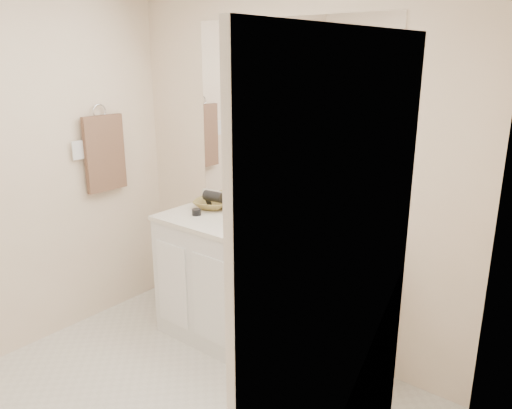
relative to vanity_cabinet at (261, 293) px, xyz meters
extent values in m
cube|color=#FBE3C4|center=(0.00, 0.28, 0.77)|extent=(2.60, 0.02, 2.40)
cube|color=#FBE3C4|center=(1.30, -1.02, 0.77)|extent=(0.02, 2.60, 2.40)
cube|color=silver|center=(0.00, 0.00, 0.00)|extent=(1.50, 0.55, 0.85)
cube|color=silver|center=(0.00, 0.00, 0.44)|extent=(1.52, 0.57, 0.03)
cube|color=white|center=(0.00, 0.26, 0.50)|extent=(1.52, 0.03, 0.08)
cylinder|color=beige|center=(0.00, -0.02, 0.44)|extent=(0.37, 0.37, 0.02)
cylinder|color=silver|center=(0.00, 0.16, 0.51)|extent=(0.02, 0.02, 0.11)
cube|color=white|center=(0.00, 0.27, 1.14)|extent=(1.48, 0.01, 1.20)
cylinder|color=#2A17A4|center=(-0.08, 0.11, 0.50)|extent=(0.09, 0.09, 0.10)
cylinder|color=beige|center=(0.17, 0.14, 0.51)|extent=(0.09, 0.09, 0.10)
cylinder|color=#DF3A94|center=(0.18, 0.14, 0.60)|extent=(0.01, 0.04, 0.19)
cylinder|color=#0A8281|center=(0.25, 0.10, 0.53)|extent=(0.07, 0.07, 0.16)
cylinder|color=silver|center=(0.61, 0.18, 0.54)|extent=(0.08, 0.08, 0.17)
cube|color=white|center=(0.40, -0.15, 0.46)|extent=(0.09, 0.07, 0.01)
cube|color=#85D634|center=(0.40, -0.15, 0.48)|extent=(0.07, 0.05, 0.02)
cube|color=orange|center=(0.28, -0.20, 0.46)|extent=(0.12, 0.04, 0.00)
cylinder|color=black|center=(-0.51, -0.06, 0.48)|extent=(0.07, 0.07, 0.04)
imported|color=white|center=(-0.20, 0.22, 0.56)|extent=(0.09, 0.09, 0.20)
imported|color=beige|center=(-0.34, 0.16, 0.54)|extent=(0.09, 0.09, 0.16)
imported|color=tan|center=(-0.43, 0.19, 0.53)|extent=(0.14, 0.14, 0.16)
imported|color=olive|center=(-0.55, 0.12, 0.49)|extent=(0.32, 0.32, 0.06)
cylinder|color=black|center=(-0.53, 0.12, 0.54)|extent=(0.16, 0.09, 0.07)
torus|color=silver|center=(-1.27, -0.25, 1.12)|extent=(0.01, 0.11, 0.11)
cube|color=#493327|center=(-1.25, -0.25, 0.82)|extent=(0.04, 0.32, 0.55)
cube|color=white|center=(-1.27, -0.45, 0.88)|extent=(0.01, 0.08, 0.13)
camera|label=1|loc=(1.85, -2.35, 1.51)|focal=35.00mm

